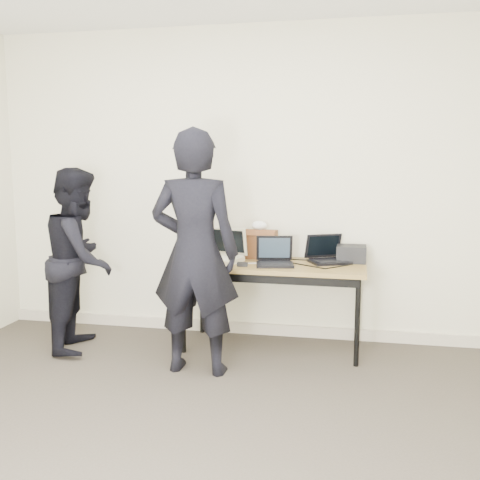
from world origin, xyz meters
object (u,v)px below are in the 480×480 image
(laptop_right, at_px, (327,256))
(leather_satchel, at_px, (256,243))
(desk, at_px, (273,271))
(person_typist, at_px, (195,253))
(laptop_center, at_px, (275,258))
(equipment_box, at_px, (351,254))
(person_observer, at_px, (80,259))
(laptop_beige, at_px, (222,255))

(laptop_right, xyz_separation_m, leather_satchel, (-0.61, 0.08, 0.08))
(desk, distance_m, laptop_right, 0.47)
(leather_satchel, relative_size, person_typist, 0.21)
(laptop_center, xyz_separation_m, equipment_box, (0.61, 0.24, 0.02))
(desk, height_order, leather_satchel, leather_satchel)
(laptop_right, bearing_deg, equipment_box, -13.55)
(laptop_right, relative_size, person_typist, 0.23)
(laptop_center, bearing_deg, person_observer, 177.91)
(laptop_beige, height_order, laptop_right, laptop_beige)
(laptop_center, relative_size, leather_satchel, 0.92)
(laptop_right, distance_m, equipment_box, 0.20)
(laptop_right, bearing_deg, laptop_beige, 163.27)
(equipment_box, distance_m, person_typist, 1.37)
(laptop_right, relative_size, person_observer, 0.27)
(laptop_right, height_order, equipment_box, laptop_right)
(laptop_beige, bearing_deg, leather_satchel, 56.82)
(person_observer, bearing_deg, laptop_right, -90.75)
(laptop_center, bearing_deg, leather_satchel, 116.39)
(desk, xyz_separation_m, laptop_center, (0.02, -0.05, 0.11))
(laptop_right, xyz_separation_m, person_observer, (-2.00, -0.41, -0.02))
(desk, height_order, person_observer, person_observer)
(equipment_box, height_order, person_typist, person_typist)
(desk, relative_size, person_typist, 0.85)
(leather_satchel, height_order, person_typist, person_typist)
(person_typist, xyz_separation_m, person_observer, (-1.08, 0.33, -0.14))
(desk, relative_size, laptop_center, 4.48)
(laptop_right, bearing_deg, laptop_center, -179.70)
(laptop_beige, xyz_separation_m, laptop_right, (0.87, 0.13, -0.00))
(desk, bearing_deg, laptop_beige, 179.00)
(person_observer, bearing_deg, laptop_beige, -88.51)
(desk, xyz_separation_m, person_observer, (-1.57, -0.26, 0.09))
(person_observer, bearing_deg, leather_satchel, -82.98)
(desk, distance_m, person_typist, 0.80)
(desk, bearing_deg, laptop_right, 20.56)
(laptop_beige, relative_size, person_observer, 0.28)
(desk, xyz_separation_m, person_typist, (-0.49, -0.59, 0.23))
(person_typist, bearing_deg, laptop_beige, -95.20)
(laptop_beige, relative_size, equipment_box, 1.74)
(laptop_center, distance_m, person_typist, 0.76)
(person_observer, bearing_deg, equipment_box, -90.74)
(leather_satchel, xyz_separation_m, person_typist, (-0.31, -0.82, 0.04))
(desk, xyz_separation_m, equipment_box, (0.63, 0.19, 0.13))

